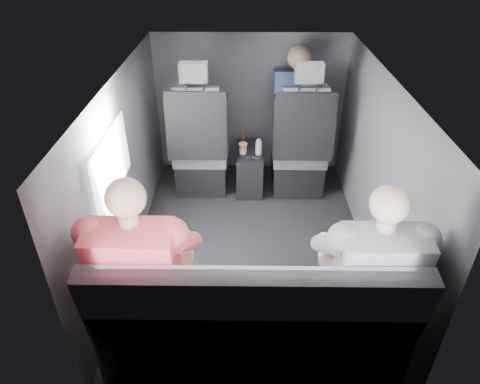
{
  "coord_description": "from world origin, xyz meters",
  "views": [
    {
      "loc": [
        -0.05,
        -2.63,
        2.21
      ],
      "look_at": [
        -0.08,
        -0.05,
        0.54
      ],
      "focal_mm": 32.0,
      "sensor_mm": 36.0,
      "label": 1
    }
  ],
  "objects_px": {
    "front_seat_left": "(201,152)",
    "laptop_white": "(159,245)",
    "passenger_rear_right": "(366,273)",
    "laptop_black": "(359,252)",
    "rear_bench": "(252,327)",
    "soda_cup": "(243,148)",
    "passenger_front_right": "(296,105)",
    "front_seat_right": "(299,152)",
    "center_console": "(250,169)",
    "water_bottle": "(259,148)",
    "passenger_rear_left": "(145,270)"
  },
  "relations": [
    {
      "from": "front_seat_left",
      "to": "laptop_white",
      "type": "distance_m",
      "value": 1.62
    },
    {
      "from": "laptop_black",
      "to": "passenger_rear_left",
      "type": "xyz_separation_m",
      "value": [
        -1.17,
        -0.16,
        0.01
      ]
    },
    {
      "from": "front_seat_left",
      "to": "front_seat_right",
      "type": "distance_m",
      "value": 0.9
    },
    {
      "from": "rear_bench",
      "to": "passenger_rear_left",
      "type": "xyz_separation_m",
      "value": [
        -0.57,
        0.09,
        0.33
      ]
    },
    {
      "from": "rear_bench",
      "to": "soda_cup",
      "type": "relative_size",
      "value": 6.79
    },
    {
      "from": "passenger_front_right",
      "to": "water_bottle",
      "type": "bearing_deg",
      "value": -137.66
    },
    {
      "from": "passenger_rear_left",
      "to": "passenger_front_right",
      "type": "bearing_deg",
      "value": 64.34
    },
    {
      "from": "laptop_white",
      "to": "soda_cup",
      "type": "bearing_deg",
      "value": 73.16
    },
    {
      "from": "rear_bench",
      "to": "laptop_black",
      "type": "distance_m",
      "value": 0.73
    },
    {
      "from": "laptop_white",
      "to": "passenger_front_right",
      "type": "height_order",
      "value": "passenger_front_right"
    },
    {
      "from": "center_console",
      "to": "passenger_front_right",
      "type": "relative_size",
      "value": 0.56
    },
    {
      "from": "center_console",
      "to": "laptop_white",
      "type": "height_order",
      "value": "laptop_white"
    },
    {
      "from": "laptop_black",
      "to": "rear_bench",
      "type": "bearing_deg",
      "value": -156.51
    },
    {
      "from": "front_seat_left",
      "to": "laptop_white",
      "type": "relative_size",
      "value": 3.78
    },
    {
      "from": "front_seat_right",
      "to": "passenger_rear_right",
      "type": "bearing_deg",
      "value": -85.37
    },
    {
      "from": "front_seat_right",
      "to": "center_console",
      "type": "relative_size",
      "value": 2.64
    },
    {
      "from": "soda_cup",
      "to": "passenger_front_right",
      "type": "relative_size",
      "value": 0.27
    },
    {
      "from": "front_seat_left",
      "to": "passenger_rear_left",
      "type": "relative_size",
      "value": 1.0
    },
    {
      "from": "front_seat_right",
      "to": "laptop_black",
      "type": "bearing_deg",
      "value": -84.95
    },
    {
      "from": "front_seat_left",
      "to": "water_bottle",
      "type": "distance_m",
      "value": 0.53
    },
    {
      "from": "passenger_front_right",
      "to": "passenger_rear_right",
      "type": "bearing_deg",
      "value": -85.11
    },
    {
      "from": "rear_bench",
      "to": "front_seat_right",
      "type": "bearing_deg",
      "value": 76.69
    },
    {
      "from": "front_seat_right",
      "to": "passenger_front_right",
      "type": "height_order",
      "value": "passenger_front_right"
    },
    {
      "from": "soda_cup",
      "to": "passenger_rear_right",
      "type": "bearing_deg",
      "value": -69.49
    },
    {
      "from": "front_seat_left",
      "to": "rear_bench",
      "type": "height_order",
      "value": "front_seat_left"
    },
    {
      "from": "front_seat_left",
      "to": "front_seat_right",
      "type": "xyz_separation_m",
      "value": [
        0.9,
        0.0,
        0.0
      ]
    },
    {
      "from": "front_seat_right",
      "to": "rear_bench",
      "type": "height_order",
      "value": "front_seat_right"
    },
    {
      "from": "water_bottle",
      "to": "laptop_black",
      "type": "distance_m",
      "value": 1.68
    },
    {
      "from": "center_console",
      "to": "soda_cup",
      "type": "bearing_deg",
      "value": -127.46
    },
    {
      "from": "soda_cup",
      "to": "passenger_front_right",
      "type": "bearing_deg",
      "value": 31.92
    },
    {
      "from": "rear_bench",
      "to": "laptop_black",
      "type": "relative_size",
      "value": 4.66
    },
    {
      "from": "center_console",
      "to": "passenger_rear_left",
      "type": "distance_m",
      "value": 1.98
    },
    {
      "from": "soda_cup",
      "to": "laptop_black",
      "type": "height_order",
      "value": "laptop_black"
    },
    {
      "from": "center_console",
      "to": "water_bottle",
      "type": "relative_size",
      "value": 3.06
    },
    {
      "from": "laptop_white",
      "to": "passenger_rear_left",
      "type": "height_order",
      "value": "passenger_rear_left"
    },
    {
      "from": "front_seat_right",
      "to": "front_seat_left",
      "type": "bearing_deg",
      "value": 180.0
    },
    {
      "from": "front_seat_left",
      "to": "rear_bench",
      "type": "distance_m",
      "value": 1.96
    },
    {
      "from": "front_seat_left",
      "to": "passenger_rear_right",
      "type": "height_order",
      "value": "front_seat_left"
    },
    {
      "from": "front_seat_left",
      "to": "passenger_rear_left",
      "type": "bearing_deg",
      "value": -93.88
    },
    {
      "from": "laptop_white",
      "to": "rear_bench",
      "type": "bearing_deg",
      "value": -29.66
    },
    {
      "from": "front_seat_left",
      "to": "soda_cup",
      "type": "distance_m",
      "value": 0.39
    },
    {
      "from": "center_console",
      "to": "passenger_front_right",
      "type": "distance_m",
      "value": 0.73
    },
    {
      "from": "laptop_black",
      "to": "passenger_rear_right",
      "type": "bearing_deg",
      "value": -89.57
    },
    {
      "from": "soda_cup",
      "to": "center_console",
      "type": "bearing_deg",
      "value": 52.54
    },
    {
      "from": "laptop_white",
      "to": "passenger_rear_right",
      "type": "relative_size",
      "value": 0.27
    },
    {
      "from": "passenger_front_right",
      "to": "rear_bench",
      "type": "bearing_deg",
      "value": -101.0
    },
    {
      "from": "passenger_rear_left",
      "to": "passenger_front_right",
      "type": "height_order",
      "value": "passenger_front_right"
    },
    {
      "from": "rear_bench",
      "to": "passenger_rear_right",
      "type": "distance_m",
      "value": 0.69
    },
    {
      "from": "water_bottle",
      "to": "passenger_rear_right",
      "type": "distance_m",
      "value": 1.83
    },
    {
      "from": "laptop_white",
      "to": "laptop_black",
      "type": "xyz_separation_m",
      "value": [
        1.13,
        -0.05,
        -0.0
      ]
    }
  ]
}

